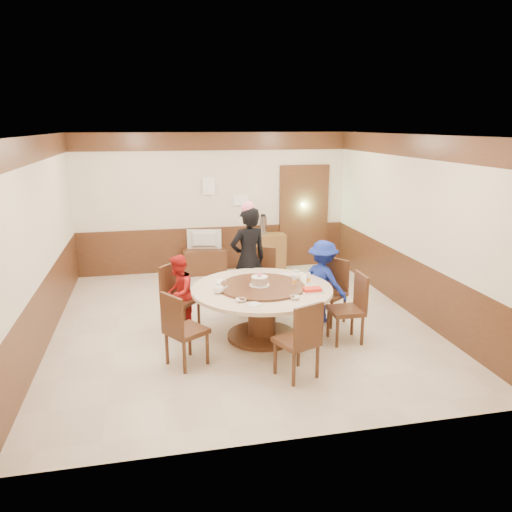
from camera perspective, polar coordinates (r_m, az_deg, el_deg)
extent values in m
plane|color=beige|center=(7.73, -1.76, -7.59)|extent=(6.00, 6.00, 0.00)
plane|color=white|center=(7.15, -1.95, 13.64)|extent=(6.00, 6.00, 0.00)
cube|color=beige|center=(10.23, -4.84, 6.06)|extent=(5.50, 0.04, 2.80)
cube|color=beige|center=(4.50, 4.96, -5.31)|extent=(5.50, 0.04, 2.80)
cube|color=beige|center=(7.36, -23.44, 1.45)|extent=(0.04, 6.00, 2.80)
cube|color=beige|center=(8.24, 17.35, 3.32)|extent=(0.04, 6.00, 2.80)
cube|color=#472716|center=(7.57, -1.79, -4.44)|extent=(5.50, 6.00, 0.90)
cube|color=#472716|center=(7.15, -1.93, 12.24)|extent=(5.50, 6.00, 0.35)
cube|color=#472716|center=(10.64, 5.46, 4.48)|extent=(1.05, 0.08, 2.18)
cube|color=#91E0A3|center=(10.66, 5.43, 4.50)|extent=(0.88, 0.02, 2.05)
cylinder|color=#472716|center=(7.20, 0.67, -9.06)|extent=(0.98, 0.98, 0.06)
cylinder|color=#472716|center=(7.08, 0.68, -6.65)|extent=(0.39, 0.39, 0.65)
cylinder|color=beige|center=(6.95, 0.69, -3.81)|extent=(1.96, 1.96, 0.05)
cylinder|color=#472716|center=(6.94, 0.69, -3.50)|extent=(1.20, 1.20, 0.03)
cube|color=#472716|center=(7.66, 8.28, -4.36)|extent=(0.62, 0.62, 0.06)
cube|color=#472716|center=(7.75, 9.22, -2.08)|extent=(0.28, 0.36, 0.50)
cube|color=#472716|center=(7.74, 8.22, -6.04)|extent=(0.36, 0.36, 0.42)
cube|color=#472716|center=(8.24, 0.59, -2.82)|extent=(0.58, 0.58, 0.06)
cube|color=#472716|center=(8.36, 0.87, -0.63)|extent=(0.40, 0.21, 0.50)
cube|color=#472716|center=(8.32, 0.58, -4.39)|extent=(0.36, 0.36, 0.42)
cube|color=#472716|center=(7.42, -8.56, -5.02)|extent=(0.62, 0.62, 0.06)
cube|color=#472716|center=(7.45, -9.95, -2.79)|extent=(0.30, 0.35, 0.50)
cube|color=#472716|center=(7.50, -8.49, -6.74)|extent=(0.36, 0.36, 0.42)
cube|color=#472716|center=(6.35, -7.95, -8.47)|extent=(0.61, 0.61, 0.06)
cube|color=#472716|center=(6.13, -9.60, -6.67)|extent=(0.26, 0.37, 0.50)
cube|color=#472716|center=(6.45, -7.87, -10.43)|extent=(0.36, 0.36, 0.42)
cube|color=#472716|center=(6.03, 4.66, -9.68)|extent=(0.57, 0.57, 0.06)
cube|color=#472716|center=(5.77, 6.03, -7.93)|extent=(0.40, 0.20, 0.50)
cube|color=#472716|center=(6.13, 4.61, -11.72)|extent=(0.36, 0.36, 0.42)
cube|color=#472716|center=(7.05, 10.21, -6.17)|extent=(0.44, 0.44, 0.06)
cube|color=#472716|center=(7.04, 11.91, -3.96)|extent=(0.04, 0.42, 0.50)
cube|color=#472716|center=(7.14, 10.13, -7.97)|extent=(0.36, 0.36, 0.42)
imported|color=black|center=(7.96, -0.88, -0.42)|extent=(0.71, 0.56, 1.71)
imported|color=red|center=(7.37, -8.86, -4.21)|extent=(0.57, 0.65, 1.13)
imported|color=navy|center=(7.67, 7.64, -2.88)|extent=(0.86, 0.94, 1.27)
cylinder|color=white|center=(6.93, 0.40, -3.33)|extent=(0.28, 0.28, 0.01)
cylinder|color=tan|center=(6.92, 0.40, -2.87)|extent=(0.23, 0.23, 0.10)
cylinder|color=white|center=(6.90, 0.41, -2.41)|extent=(0.23, 0.23, 0.01)
sphere|color=pink|center=(6.89, 0.41, -2.11)|extent=(0.07, 0.07, 0.07)
ellipsoid|color=white|center=(6.71, -4.30, -3.77)|extent=(0.17, 0.15, 0.13)
ellipsoid|color=white|center=(7.28, 4.61, -2.29)|extent=(0.17, 0.15, 0.13)
imported|color=white|center=(7.16, -4.04, -2.93)|extent=(0.14, 0.14, 0.04)
imported|color=white|center=(6.50, 4.49, -4.77)|extent=(0.14, 0.14, 0.04)
imported|color=white|center=(6.40, -1.74, -5.08)|extent=(0.14, 0.14, 0.03)
imported|color=white|center=(6.95, 6.44, -3.52)|extent=(0.12, 0.12, 0.04)
cylinder|color=white|center=(6.29, -0.24, -5.54)|extent=(0.18, 0.18, 0.01)
cylinder|color=white|center=(7.51, 3.21, -2.17)|extent=(0.18, 0.18, 0.01)
cube|color=white|center=(6.79, 6.42, -4.05)|extent=(0.30, 0.20, 0.02)
cube|color=red|center=(6.78, 6.43, -3.80)|extent=(0.24, 0.15, 0.04)
cylinder|color=white|center=(6.98, 4.38, -2.86)|extent=(0.06, 0.06, 0.16)
cylinder|color=white|center=(7.10, 6.03, -2.61)|extent=(0.06, 0.06, 0.16)
cube|color=#472716|center=(10.20, -5.90, -0.60)|extent=(0.85, 0.45, 0.50)
imported|color=gray|center=(10.09, -5.97, 1.86)|extent=(0.70, 0.22, 0.40)
cube|color=brown|center=(10.40, 1.10, 0.49)|extent=(0.80, 0.40, 0.75)
cylinder|color=silver|center=(10.27, 0.82, 3.54)|extent=(0.15, 0.15, 0.38)
cube|color=white|center=(10.13, -5.42, 7.96)|extent=(0.25, 0.00, 0.35)
cube|color=white|center=(10.26, -1.75, 6.42)|extent=(0.30, 0.00, 0.22)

